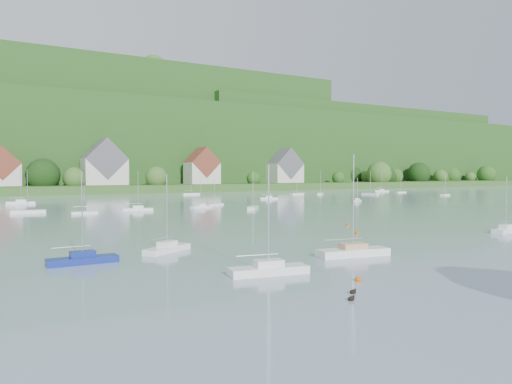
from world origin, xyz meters
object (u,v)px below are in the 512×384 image
near_sailboat_2 (353,251)px  near_sailboat_0 (269,269)px  near_sailboat_1 (83,259)px  near_sailboat_3 (506,229)px  near_sailboat_6 (167,248)px

near_sailboat_2 → near_sailboat_0: bearing=-155.6°
near_sailboat_0 → near_sailboat_1: 15.88m
near_sailboat_3 → near_sailboat_1: bearing=163.6°
near_sailboat_1 → near_sailboat_3: size_ratio=1.08×
near_sailboat_0 → near_sailboat_2: 11.16m
near_sailboat_1 → near_sailboat_6: (8.10, 2.14, -0.01)m
near_sailboat_1 → near_sailboat_0: bearing=-46.9°
near_sailboat_1 → near_sailboat_6: 8.38m
near_sailboat_0 → near_sailboat_6: (-2.98, 13.52, -0.02)m
near_sailboat_0 → near_sailboat_2: size_ratio=0.88×
near_sailboat_6 → near_sailboat_0: bearing=-110.1°
near_sailboat_0 → near_sailboat_2: (10.78, 2.91, 0.03)m
near_sailboat_1 → near_sailboat_2: size_ratio=0.83×
near_sailboat_3 → near_sailboat_6: bearing=159.7°
near_sailboat_0 → near_sailboat_6: 13.85m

